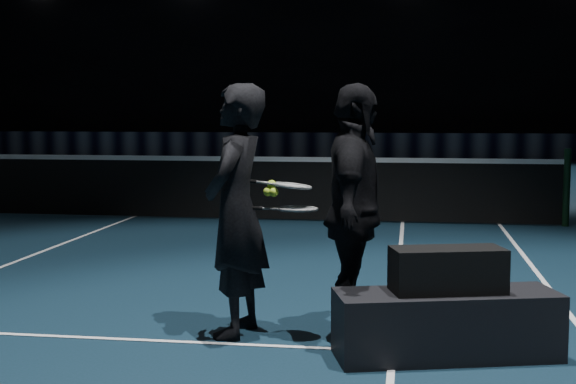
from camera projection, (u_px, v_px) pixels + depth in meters
name	position (u px, v px, depth m)	size (l,w,h in m)	color
floor	(134.00, 217.00, 12.34)	(36.00, 36.00, 0.00)	black
wall_back	(297.00, 19.00, 29.54)	(30.00, 30.00, 0.00)	black
court_lines	(134.00, 217.00, 12.34)	(10.98, 23.78, 0.01)	white
net_post_right	(567.00, 188.00, 11.32)	(0.10, 0.10, 1.10)	black
net_mesh	(133.00, 188.00, 12.30)	(12.80, 0.02, 0.86)	black
net_tape	(132.00, 158.00, 12.25)	(12.80, 0.03, 0.07)	white
sponsor_backdrop	(287.00, 146.00, 27.54)	(22.00, 0.15, 0.90)	black
player_bench	(446.00, 324.00, 5.30)	(1.47, 0.49, 0.44)	black
racket_bag	(448.00, 270.00, 5.26)	(0.73, 0.31, 0.29)	black
bag_signature	(449.00, 275.00, 5.10)	(0.34, 0.00, 0.10)	white
player_a	(236.00, 211.00, 5.77)	(0.66, 0.44, 1.82)	black
player_b	(354.00, 213.00, 5.65)	(1.07, 0.44, 1.82)	black
racket_lower	(298.00, 209.00, 5.70)	(0.68, 0.22, 0.03)	black
racket_upper	(292.00, 186.00, 5.73)	(0.68, 0.22, 0.03)	black
tennis_balls	(271.00, 190.00, 5.72)	(0.12, 0.10, 0.12)	#B1C529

